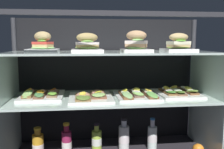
{
  "coord_description": "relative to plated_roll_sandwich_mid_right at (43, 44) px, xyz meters",
  "views": [
    {
      "loc": [
        -0.2,
        -1.6,
        0.77
      ],
      "look_at": [
        0.0,
        0.0,
        0.56
      ],
      "focal_mm": 41.37,
      "sensor_mm": 36.0,
      "label": 1
    }
  ],
  "objects": [
    {
      "name": "juice_bottle_front_left_end",
      "position": [
        0.33,
        -0.03,
        -0.63
      ],
      "size": [
        0.07,
        0.07,
        0.2
      ],
      "color": "#B0D448",
      "rests_on": "case_base_deck"
    },
    {
      "name": "riser_lower_tier",
      "position": [
        0.43,
        -0.06,
        -0.53
      ],
      "size": [
        1.26,
        0.48,
        0.37
      ],
      "color": "silver",
      "rests_on": "case_base_deck"
    },
    {
      "name": "open_sandwich_tray_mid_right",
      "position": [
        -0.02,
        -0.03,
        -0.31
      ],
      "size": [
        0.26,
        0.32,
        0.06
      ],
      "color": "white",
      "rests_on": "shelf_lower_glass"
    },
    {
      "name": "shelf_lower_glass",
      "position": [
        0.43,
        -0.06,
        -0.34
      ],
      "size": [
        1.28,
        0.5,
        0.01
      ],
      "primitive_type": "cube",
      "color": "silver",
      "rests_on": "riser_lower_tier"
    },
    {
      "name": "shelf_upper_glass",
      "position": [
        0.43,
        -0.06,
        -0.05
      ],
      "size": [
        1.28,
        0.5,
        0.01
      ],
      "primitive_type": "cube",
      "color": "silver",
      "rests_on": "riser_upper_tier"
    },
    {
      "name": "plated_roll_sandwich_mid_right",
      "position": [
        0.0,
        0.0,
        0.0
      ],
      "size": [
        0.19,
        0.19,
        0.13
      ],
      "color": "white",
      "rests_on": "shelf_upper_glass"
    },
    {
      "name": "juice_bottle_tucked_behind",
      "position": [
        0.13,
        -0.04,
        -0.63
      ],
      "size": [
        0.06,
        0.06,
        0.21
      ],
      "color": "#96224A",
      "rests_on": "case_base_deck"
    },
    {
      "name": "orange_fruit_beside_bottles",
      "position": [
        0.98,
        -0.14,
        -0.67
      ],
      "size": [
        0.07,
        0.07,
        0.07
      ],
      "primitive_type": "sphere",
      "color": "orange",
      "rests_on": "case_base_deck"
    },
    {
      "name": "juice_bottle_back_left",
      "position": [
        0.51,
        -0.02,
        -0.62
      ],
      "size": [
        0.07,
        0.07,
        0.23
      ],
      "color": "white",
      "rests_on": "case_base_deck"
    },
    {
      "name": "case_frame",
      "position": [
        0.43,
        0.1,
        -0.25
      ],
      "size": [
        1.33,
        0.55,
        0.93
      ],
      "color": "#333338",
      "rests_on": "ground"
    },
    {
      "name": "riser_upper_tier",
      "position": [
        0.43,
        -0.06,
        -0.19
      ],
      "size": [
        1.26,
        0.48,
        0.28
      ],
      "color": "silver",
      "rests_on": "shelf_lower_glass"
    },
    {
      "name": "juice_bottle_front_middle",
      "position": [
        -0.04,
        -0.04,
        -0.64
      ],
      "size": [
        0.07,
        0.07,
        0.19
      ],
      "color": "gold",
      "rests_on": "case_base_deck"
    },
    {
      "name": "plated_roll_sandwich_right_of_center",
      "position": [
        0.27,
        -0.09,
        -0.0
      ],
      "size": [
        0.19,
        0.19,
        0.11
      ],
      "color": "white",
      "rests_on": "shelf_upper_glass"
    },
    {
      "name": "juice_bottle_back_center",
      "position": [
        0.71,
        -0.02,
        -0.63
      ],
      "size": [
        0.06,
        0.06,
        0.22
      ],
      "color": "white",
      "rests_on": "case_base_deck"
    },
    {
      "name": "plated_roll_sandwich_far_right",
      "position": [
        0.85,
        -0.07,
        -0.0
      ],
      "size": [
        0.19,
        0.19,
        0.12
      ],
      "color": "white",
      "rests_on": "shelf_upper_glass"
    },
    {
      "name": "plated_roll_sandwich_near_left_corner",
      "position": [
        0.57,
        -0.1,
        0.01
      ],
      "size": [
        0.18,
        0.18,
        0.13
      ],
      "color": "white",
      "rests_on": "shelf_upper_glass"
    },
    {
      "name": "open_sandwich_tray_left_of_center",
      "position": [
        0.87,
        -0.04,
        -0.31
      ],
      "size": [
        0.26,
        0.32,
        0.06
      ],
      "color": "white",
      "rests_on": "shelf_lower_glass"
    },
    {
      "name": "open_sandwich_tray_far_right",
      "position": [
        0.29,
        -0.1,
        -0.31
      ],
      "size": [
        0.26,
        0.32,
        0.05
      ],
      "color": "white",
      "rests_on": "shelf_lower_glass"
    },
    {
      "name": "open_sandwich_tray_near_right_corner",
      "position": [
        0.58,
        -0.09,
        -0.31
      ],
      "size": [
        0.26,
        0.32,
        0.06
      ],
      "color": "white",
      "rests_on": "shelf_lower_glass"
    }
  ]
}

